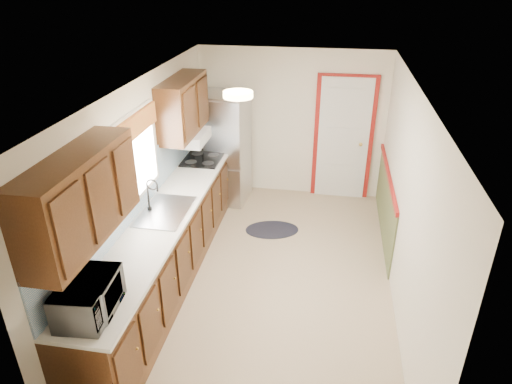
% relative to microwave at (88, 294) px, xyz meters
% --- Properties ---
extents(room_shell, '(3.20, 5.20, 2.52)m').
position_rel_microwave_xyz_m(room_shell, '(1.20, 1.95, 0.06)').
color(room_shell, tan).
rests_on(room_shell, ground).
extents(kitchen_run, '(0.63, 4.00, 2.20)m').
position_rel_microwave_xyz_m(kitchen_run, '(-0.04, 1.66, -0.33)').
color(kitchen_run, '#3A1E0D').
rests_on(kitchen_run, ground).
extents(back_wall_trim, '(1.12, 2.30, 2.08)m').
position_rel_microwave_xyz_m(back_wall_trim, '(2.19, 4.16, -0.25)').
color(back_wall_trim, maroon).
rests_on(back_wall_trim, ground).
extents(ceiling_fixture, '(0.30, 0.30, 0.06)m').
position_rel_microwave_xyz_m(ceiling_fixture, '(0.90, 1.75, 1.22)').
color(ceiling_fixture, '#FFD88C').
rests_on(ceiling_fixture, room_shell).
extents(microwave, '(0.37, 0.61, 0.40)m').
position_rel_microwave_xyz_m(microwave, '(0.00, 0.00, 0.00)').
color(microwave, white).
rests_on(microwave, kitchen_run).
extents(refrigerator, '(0.79, 0.77, 1.77)m').
position_rel_microwave_xyz_m(refrigerator, '(0.18, 4.00, -0.25)').
color(refrigerator, '#B7B7BC').
rests_on(refrigerator, ground).
extents(rug, '(0.87, 0.66, 0.01)m').
position_rel_microwave_xyz_m(rug, '(1.09, 3.08, -1.13)').
color(rug, black).
rests_on(rug, ground).
extents(cooktop, '(0.54, 0.64, 0.02)m').
position_rel_microwave_xyz_m(cooktop, '(0.01, 3.35, -0.19)').
color(cooktop, black).
rests_on(cooktop, kitchen_run).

